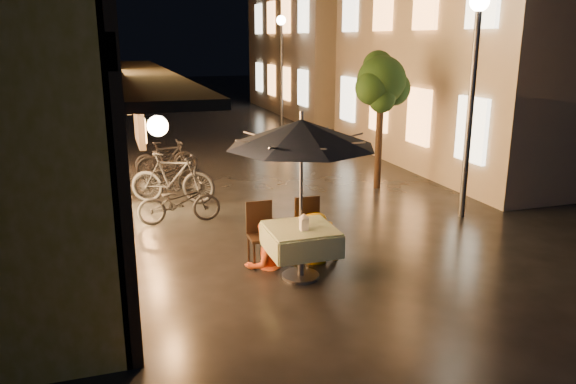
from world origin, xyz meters
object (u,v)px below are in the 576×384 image
object	(u,v)px
person_orange	(264,223)
person_yellow	(315,215)
cafe_table	(301,240)
streetlamp_near	(474,66)
bicycle_0	(179,202)
table_lantern	(304,221)
patio_umbrella	(301,133)

from	to	relation	value
person_orange	person_yellow	world-z (taller)	person_yellow
cafe_table	person_orange	world-z (taller)	person_orange
streetlamp_near	cafe_table	size ratio (longest dim) A/B	4.27
person_yellow	bicycle_0	bearing A→B (deg)	-54.66
streetlamp_near	cafe_table	world-z (taller)	streetlamp_near
person_yellow	cafe_table	bearing A→B (deg)	51.72
bicycle_0	cafe_table	bearing A→B (deg)	-154.67
cafe_table	table_lantern	bearing A→B (deg)	-90.00
person_yellow	bicycle_0	distance (m)	3.16
person_yellow	person_orange	bearing A→B (deg)	-2.34
person_orange	person_yellow	bearing A→B (deg)	160.44
patio_umbrella	person_orange	bearing A→B (deg)	124.63
streetlamp_near	bicycle_0	world-z (taller)	streetlamp_near
person_yellow	bicycle_0	xyz separation A→B (m)	(-1.79, 2.58, -0.36)
person_yellow	table_lantern	bearing A→B (deg)	57.75
streetlamp_near	table_lantern	distance (m)	4.87
cafe_table	bicycle_0	size ratio (longest dim) A/B	0.64
streetlamp_near	person_orange	size ratio (longest dim) A/B	3.03
person_orange	bicycle_0	xyz separation A→B (m)	(-0.97, 2.54, -0.29)
table_lantern	bicycle_0	xyz separation A→B (m)	(-1.36, 3.24, -0.51)
cafe_table	person_yellow	xyz separation A→B (m)	(0.42, 0.53, 0.18)
cafe_table	person_orange	bearing A→B (deg)	124.63
person_orange	person_yellow	distance (m)	0.82
streetlamp_near	person_yellow	xyz separation A→B (m)	(-3.58, -1.26, -2.15)
table_lantern	bicycle_0	world-z (taller)	table_lantern
person_orange	patio_umbrella	bearing A→B (deg)	107.97
cafe_table	person_orange	xyz separation A→B (m)	(-0.39, 0.57, 0.11)
streetlamp_near	patio_umbrella	world-z (taller)	streetlamp_near
table_lantern	person_yellow	bearing A→B (deg)	57.18
table_lantern	person_orange	xyz separation A→B (m)	(-0.39, 0.70, -0.22)
patio_umbrella	cafe_table	bearing A→B (deg)	0.00
table_lantern	person_yellow	world-z (taller)	person_yellow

